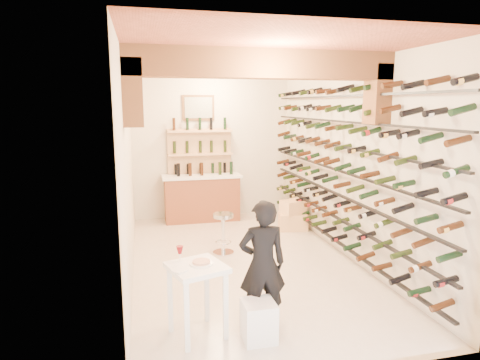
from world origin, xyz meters
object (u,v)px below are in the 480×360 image
(chrome_barstool, at_px, (223,230))
(crate_lower, at_px, (293,221))
(tasting_table, at_px, (197,278))
(person, at_px, (262,264))
(white_stool, at_px, (259,321))
(back_counter, at_px, (202,196))
(wine_rack, at_px, (335,164))

(chrome_barstool, bearing_deg, crate_lower, 32.29)
(tasting_table, relative_size, chrome_barstool, 1.41)
(person, xyz_separation_m, crate_lower, (1.68, 3.48, -0.58))
(white_stool, bearing_deg, crate_lower, 64.44)
(white_stool, bearing_deg, back_counter, 88.85)
(wine_rack, bearing_deg, person, -132.63)
(back_counter, distance_m, white_stool, 4.90)
(tasting_table, bearing_deg, crate_lower, 37.53)
(back_counter, height_order, chrome_barstool, back_counter)
(back_counter, bearing_deg, person, -89.76)
(person, distance_m, chrome_barstool, 2.46)
(back_counter, relative_size, white_stool, 3.93)
(tasting_table, distance_m, white_stool, 0.81)
(back_counter, bearing_deg, tasting_table, -98.91)
(back_counter, distance_m, crate_lower, 2.07)
(wine_rack, distance_m, chrome_barstool, 2.17)
(wine_rack, height_order, person, wine_rack)
(tasting_table, distance_m, chrome_barstool, 2.60)
(person, distance_m, crate_lower, 3.91)
(tasting_table, distance_m, person, 0.75)
(wine_rack, xyz_separation_m, chrome_barstool, (-1.78, 0.47, -1.14))
(white_stool, bearing_deg, wine_rack, 49.30)
(tasting_table, bearing_deg, person, -15.61)
(back_counter, height_order, person, person)
(wine_rack, bearing_deg, white_stool, -130.70)
(tasting_table, xyz_separation_m, crate_lower, (2.43, 3.51, -0.50))
(crate_lower, bearing_deg, back_counter, 146.36)
(person, bearing_deg, white_stool, 69.48)
(person, relative_size, crate_lower, 2.65)
(white_stool, relative_size, chrome_barstool, 0.62)
(white_stool, height_order, chrome_barstool, chrome_barstool)
(back_counter, xyz_separation_m, person, (0.02, -4.62, 0.21))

